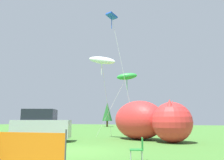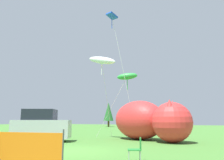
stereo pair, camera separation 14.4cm
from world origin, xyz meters
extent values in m
plane|color=#477F33|center=(0.00, 0.00, 0.00)|extent=(120.00, 120.00, 0.00)
cube|color=#B7BCC1|center=(-4.57, 3.08, 0.89)|extent=(4.35, 3.33, 1.28)
cube|color=#1E232D|center=(-4.75, 2.99, 1.91)|extent=(2.68, 2.43, 0.77)
cylinder|color=black|center=(-3.84, 4.40, 0.29)|extent=(0.64, 0.48, 0.58)
cylinder|color=black|center=(-3.08, 2.82, 0.29)|extent=(0.64, 0.48, 0.58)
cylinder|color=black|center=(-6.05, 3.34, 0.29)|extent=(0.64, 0.48, 0.58)
cylinder|color=black|center=(-5.29, 1.76, 0.29)|extent=(0.64, 0.48, 0.58)
cube|color=#267F33|center=(3.83, -1.53, 0.44)|extent=(0.63, 0.63, 0.03)
cube|color=#267F33|center=(4.04, -1.45, 0.66)|extent=(0.19, 0.45, 0.44)
cylinder|color=#A5A5AD|center=(3.71, -1.80, 0.22)|extent=(0.02, 0.02, 0.44)
cylinder|color=#A5A5AD|center=(3.56, -1.41, 0.22)|extent=(0.02, 0.02, 0.44)
cylinder|color=#A5A5AD|center=(4.09, -1.65, 0.22)|extent=(0.02, 0.02, 0.44)
cylinder|color=#A5A5AD|center=(3.95, -1.26, 0.22)|extent=(0.02, 0.02, 0.44)
ellipsoid|color=red|center=(1.30, 7.63, 1.53)|extent=(5.61, 5.00, 3.07)
ellipsoid|color=yellow|center=(1.30, 7.63, 0.84)|extent=(3.76, 3.49, 1.38)
sphere|color=red|center=(4.14, 6.00, 1.38)|extent=(2.76, 2.76, 2.76)
cone|color=red|center=(4.14, 6.70, 2.49)|extent=(0.77, 0.77, 0.83)
cone|color=red|center=(4.14, 5.31, 2.49)|extent=(0.77, 0.77, 0.83)
cylinder|color=#4C4C51|center=(2.31, -3.90, 0.62)|extent=(0.05, 0.05, 1.25)
cylinder|color=silver|center=(-0.25, 8.39, 5.71)|extent=(2.28, 0.17, 11.43)
cube|color=blue|center=(-1.38, 8.32, 11.42)|extent=(1.20, 1.24, 0.61)
cylinder|color=blue|center=(-1.38, 8.32, 10.72)|extent=(0.06, 0.06, 1.20)
cylinder|color=silver|center=(-1.60, 8.86, 2.77)|extent=(2.76, 0.88, 5.55)
ellipsoid|color=green|center=(-0.23, 9.28, 5.54)|extent=(2.04, 1.09, 0.84)
cylinder|color=green|center=(-0.23, 9.28, 4.84)|extent=(0.06, 0.06, 1.20)
cylinder|color=silver|center=(-1.55, 7.61, 3.30)|extent=(0.20, 1.83, 6.61)
ellipsoid|color=white|center=(-1.63, 6.71, 6.60)|extent=(3.16, 1.45, 1.41)
cylinder|color=white|center=(-1.63, 6.71, 5.90)|extent=(0.06, 0.06, 1.20)
cylinder|color=brown|center=(-14.62, 36.80, 0.66)|extent=(0.42, 0.42, 1.31)
cone|color=#236028|center=(-14.62, 36.80, 3.41)|extent=(2.31, 2.31, 4.20)
camera|label=1|loc=(6.31, -9.69, 1.53)|focal=35.00mm
camera|label=2|loc=(6.44, -9.63, 1.53)|focal=35.00mm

